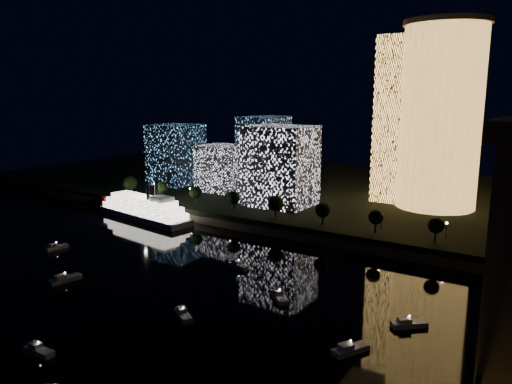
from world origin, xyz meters
TOP-DOWN VIEW (x-y plane):
  - ground at (0.00, 0.00)m, footprint 520.00×520.00m
  - far_bank at (0.00, 160.00)m, footprint 420.00×160.00m
  - seawall at (0.00, 82.00)m, footprint 420.00×6.00m
  - tower_cylindrical at (17.08, 140.52)m, footprint 34.00×34.00m
  - tower_rectangular at (1.16, 146.79)m, footprint 22.38×22.38m
  - midrise_blocks at (-71.06, 120.32)m, footprint 96.68×47.66m
  - riverboat at (-88.10, 73.17)m, footprint 54.77×18.60m
  - motorboats at (-5.03, 7.70)m, footprint 141.54×76.58m
  - esplanade_trees at (-37.98, 88.00)m, footprint 166.47×6.89m
  - street_lamps at (-34.00, 94.00)m, footprint 132.70×0.70m

SIDE VIEW (x-z plane):
  - ground at x=0.00m, z-range 0.00..0.00m
  - motorboats at x=-5.03m, z-range -0.58..2.20m
  - seawall at x=0.00m, z-range 0.00..3.00m
  - far_bank at x=0.00m, z-range 0.00..5.00m
  - riverboat at x=-88.10m, z-range -3.95..12.26m
  - street_lamps at x=-34.00m, z-range 6.20..11.85m
  - esplanade_trees at x=-37.98m, z-range 5.99..14.94m
  - midrise_blocks at x=-71.06m, z-range 2.84..38.96m
  - tower_rectangular at x=1.16m, z-range 5.00..76.22m
  - tower_cylindrical at x=17.08m, z-range 5.13..80.81m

